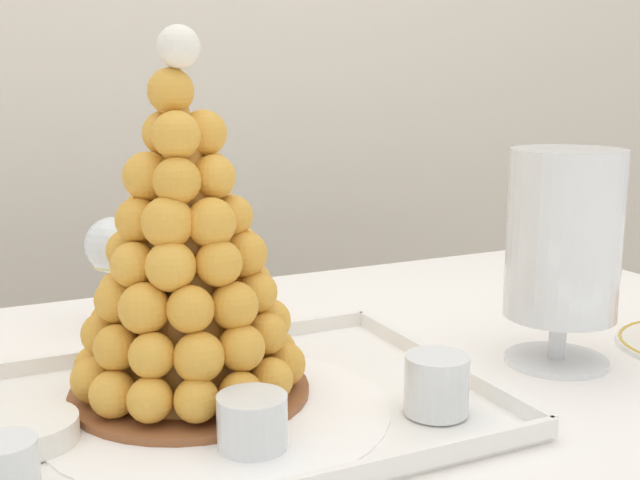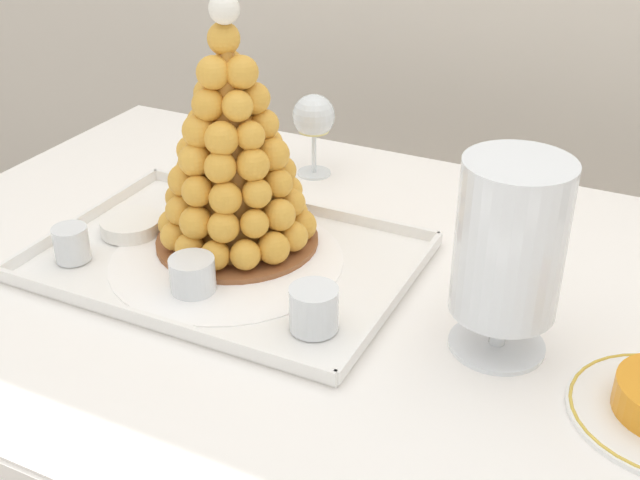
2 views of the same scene
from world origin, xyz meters
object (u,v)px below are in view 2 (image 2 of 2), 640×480
at_px(croquembouche, 233,155).
at_px(wine_glass, 314,119).
at_px(macaron_goblet, 510,243).
at_px(creme_brulee_ramekin, 131,225).
at_px(dessert_cup_mid_left, 193,276).
at_px(dessert_cup_centre, 314,310).
at_px(dessert_cup_left, 72,245).
at_px(serving_tray, 227,260).

distance_m(croquembouche, wine_glass, 0.29).
distance_m(croquembouche, macaron_goblet, 0.42).
height_order(croquembouche, creme_brulee_ramekin, croquembouche).
xyz_separation_m(dessert_cup_mid_left, wine_glass, (-0.03, 0.43, 0.07)).
relative_size(dessert_cup_centre, wine_glass, 0.42).
xyz_separation_m(croquembouche, dessert_cup_left, (-0.19, -0.15, -0.12)).
relative_size(serving_tray, creme_brulee_ramekin, 5.73).
distance_m(croquembouche, dessert_cup_mid_left, 0.18).
relative_size(dessert_cup_left, creme_brulee_ramekin, 0.55).
xyz_separation_m(croquembouche, macaron_goblet, (0.42, -0.07, -0.00)).
distance_m(dessert_cup_left, dessert_cup_centre, 0.39).
relative_size(croquembouche, wine_glass, 2.49).
bearing_deg(wine_glass, dessert_cup_mid_left, -86.10).
bearing_deg(dessert_cup_centre, serving_tray, 152.72).
bearing_deg(macaron_goblet, croquembouche, 169.89).
height_order(serving_tray, macaron_goblet, macaron_goblet).
height_order(croquembouche, macaron_goblet, croquembouche).
height_order(croquembouche, dessert_cup_left, croquembouche).
relative_size(dessert_cup_left, wine_glass, 0.35).
bearing_deg(dessert_cup_left, wine_glass, 68.25).
relative_size(serving_tray, dessert_cup_left, 10.39).
bearing_deg(dessert_cup_mid_left, wine_glass, 93.90).
xyz_separation_m(creme_brulee_ramekin, wine_glass, (0.15, 0.33, 0.08)).
xyz_separation_m(macaron_goblet, wine_glass, (-0.43, 0.36, -0.04)).
bearing_deg(dessert_cup_mid_left, macaron_goblet, 9.21).
relative_size(croquembouche, dessert_cup_centre, 5.85).
relative_size(croquembouche, dessert_cup_left, 7.19).
bearing_deg(dessert_cup_left, croquembouche, 38.17).
bearing_deg(wine_glass, creme_brulee_ramekin, -114.26).
bearing_deg(macaron_goblet, dessert_cup_left, -173.12).
relative_size(croquembouche, macaron_goblet, 1.48).
distance_m(dessert_cup_left, macaron_goblet, 0.62).
height_order(serving_tray, wine_glass, wine_glass).
bearing_deg(croquembouche, wine_glass, 92.84).
height_order(dessert_cup_mid_left, wine_glass, wine_glass).
xyz_separation_m(croquembouche, creme_brulee_ramekin, (-0.16, -0.04, -0.13)).
bearing_deg(wine_glass, macaron_goblet, -39.94).
distance_m(dessert_cup_centre, macaron_goblet, 0.25).
bearing_deg(creme_brulee_ramekin, croquembouche, 15.11).
xyz_separation_m(croquembouche, dessert_cup_centre, (0.20, -0.15, -0.12)).
bearing_deg(croquembouche, serving_tray, -76.75).
bearing_deg(dessert_cup_left, serving_tray, 26.15).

